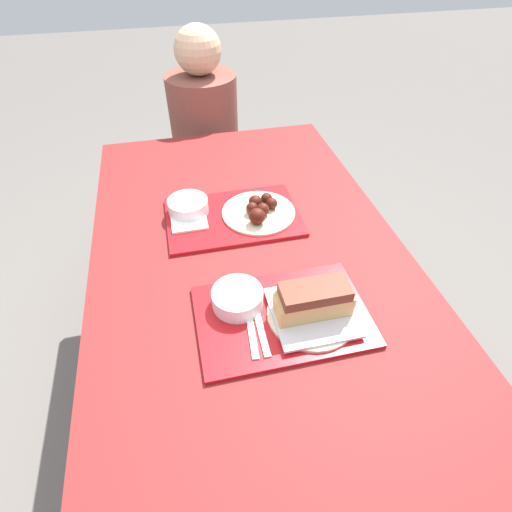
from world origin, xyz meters
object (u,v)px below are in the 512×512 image
Objects in this scene: tray_near at (282,316)px; person_seated_across at (204,116)px; tray_far at (233,217)px; bowl_coleslaw_near at (237,297)px; bowl_coleslaw_far at (188,205)px; brisket_sandwich_plate at (313,305)px; wings_plate_far at (259,210)px.

person_seated_across is (-0.03, 1.26, -0.02)m from tray_near.
person_seated_across is at bearing 89.24° from tray_far.
bowl_coleslaw_far is at bearing 100.89° from bowl_coleslaw_near.
bowl_coleslaw_near is (-0.10, 0.06, 0.03)m from tray_near.
brisket_sandwich_plate reaches higher than tray_near.
tray_near is 0.43m from tray_far.
person_seated_across reaches higher than wings_plate_far.
tray_near is 0.41m from wings_plate_far.
bowl_coleslaw_near is 0.38m from wings_plate_far.
tray_near is at bearing -29.62° from bowl_coleslaw_near.
person_seated_across reaches higher than brisket_sandwich_plate.
bowl_coleslaw_far is 0.23m from wings_plate_far.
person_seated_across is at bearing 79.37° from bowl_coleslaw_far.
tray_far is 3.29× the size of bowl_coleslaw_far.
tray_far is at bearing 171.58° from wings_plate_far.
bowl_coleslaw_far is (-0.14, 0.05, 0.03)m from tray_far.
tray_near is at bearing -83.90° from tray_far.
tray_far is at bearing 96.10° from tray_near.
bowl_coleslaw_near is at bearing -111.37° from wings_plate_far.
bowl_coleslaw_far is at bearing 159.06° from tray_far.
wings_plate_far is at bearing 68.63° from bowl_coleslaw_near.
tray_near is 3.29× the size of bowl_coleslaw_far.
bowl_coleslaw_near is at bearing 156.26° from brisket_sandwich_plate.
tray_near is 1.26m from person_seated_across.
brisket_sandwich_plate is at bearing -85.75° from wings_plate_far.
tray_near is 0.51m from bowl_coleslaw_far.
person_seated_across is (0.01, 0.83, -0.02)m from tray_far.
brisket_sandwich_plate is at bearing -75.39° from tray_far.
person_seated_across is at bearing 94.66° from brisket_sandwich_plate.
bowl_coleslaw_far is 0.19× the size of person_seated_across.
bowl_coleslaw_near is (-0.06, -0.37, 0.03)m from tray_far.
tray_near is 3.29× the size of bowl_coleslaw_near.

